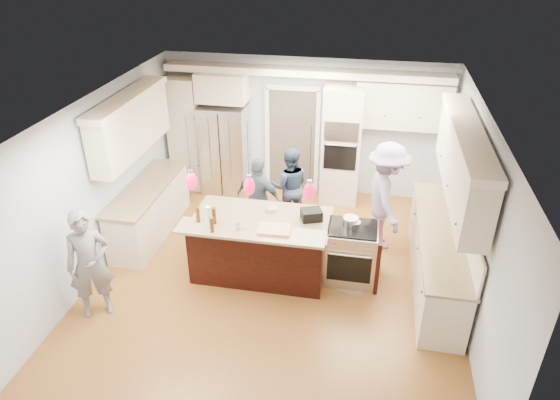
# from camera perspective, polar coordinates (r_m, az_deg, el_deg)

# --- Properties ---
(ground_plane) EXTENTS (6.00, 6.00, 0.00)m
(ground_plane) POSITION_cam_1_polar(r_m,az_deg,el_deg) (7.93, -0.48, -8.50)
(ground_plane) COLOR #915F27
(ground_plane) RESTS_ON ground
(room_shell) EXTENTS (5.54, 6.04, 2.72)m
(room_shell) POSITION_cam_1_polar(r_m,az_deg,el_deg) (6.97, -0.54, 3.44)
(room_shell) COLOR #B2BCC6
(room_shell) RESTS_ON ground
(refrigerator) EXTENTS (0.90, 0.70, 1.80)m
(refrigerator) POSITION_cam_1_polar(r_m,az_deg,el_deg) (10.04, -6.29, 5.78)
(refrigerator) COLOR #B7B7BC
(refrigerator) RESTS_ON ground
(oven_column) EXTENTS (0.72, 0.69, 2.30)m
(oven_column) POSITION_cam_1_polar(r_m,az_deg,el_deg) (9.58, 7.06, 6.20)
(oven_column) COLOR beige
(oven_column) RESTS_ON ground
(back_upper_cabinets) EXTENTS (5.30, 0.61, 2.54)m
(back_upper_cabinets) POSITION_cam_1_polar(r_m,az_deg,el_deg) (9.68, -1.69, 9.94)
(back_upper_cabinets) COLOR beige
(back_upper_cabinets) RESTS_ON ground
(right_counter_run) EXTENTS (0.64, 3.10, 2.51)m
(right_counter_run) POSITION_cam_1_polar(r_m,az_deg,el_deg) (7.58, 18.41, -2.48)
(right_counter_run) COLOR beige
(right_counter_run) RESTS_ON ground
(left_cabinets) EXTENTS (0.64, 2.30, 2.51)m
(left_cabinets) POSITION_cam_1_polar(r_m,az_deg,el_deg) (8.74, -15.39, 2.32)
(left_cabinets) COLOR beige
(left_cabinets) RESTS_ON ground
(kitchen_island) EXTENTS (2.10, 1.46, 1.12)m
(kitchen_island) POSITION_cam_1_polar(r_m,az_deg,el_deg) (7.74, -2.18, -5.12)
(kitchen_island) COLOR black
(kitchen_island) RESTS_ON ground
(island_range) EXTENTS (0.82, 0.71, 0.92)m
(island_range) POSITION_cam_1_polar(r_m,az_deg,el_deg) (7.68, 8.30, -6.04)
(island_range) COLOR #B7B7BC
(island_range) RESTS_ON ground
(pendant_lights) EXTENTS (1.75, 0.15, 1.03)m
(pendant_lights) POSITION_cam_1_polar(r_m,az_deg,el_deg) (6.58, -3.54, 1.62)
(pendant_lights) COLOR black
(pendant_lights) RESTS_ON ground
(person_bar_end) EXTENTS (0.71, 0.64, 1.63)m
(person_bar_end) POSITION_cam_1_polar(r_m,az_deg,el_deg) (7.24, -20.94, -6.90)
(person_bar_end) COLOR slate
(person_bar_end) RESTS_ON ground
(person_far_left) EXTENTS (0.81, 0.68, 1.47)m
(person_far_left) POSITION_cam_1_polar(r_m,az_deg,el_deg) (8.87, 1.12, 1.55)
(person_far_left) COLOR #2B3953
(person_far_left) RESTS_ON ground
(person_far_right) EXTENTS (0.93, 0.60, 1.47)m
(person_far_right) POSITION_cam_1_polar(r_m,az_deg,el_deg) (8.50, -2.39, 0.18)
(person_far_right) COLOR #445460
(person_far_right) RESTS_ON ground
(person_range_side) EXTENTS (0.97, 1.33, 1.85)m
(person_range_side) POSITION_cam_1_polar(r_m,az_deg,el_deg) (8.34, 11.97, 0.41)
(person_range_side) COLOR gray
(person_range_side) RESTS_ON ground
(floor_rug) EXTENTS (0.88, 1.06, 0.01)m
(floor_rug) POSITION_cam_1_polar(r_m,az_deg,el_deg) (7.99, 8.19, -8.49)
(floor_rug) COLOR olive
(floor_rug) RESTS_ON ground
(water_bottle) EXTENTS (0.09, 0.09, 0.33)m
(water_bottle) POSITION_cam_1_polar(r_m,az_deg,el_deg) (6.95, -8.18, -1.95)
(water_bottle) COLOR silver
(water_bottle) RESTS_ON kitchen_island
(beer_bottle_a) EXTENTS (0.07, 0.07, 0.23)m
(beer_bottle_a) POSITION_cam_1_polar(r_m,az_deg,el_deg) (7.13, -9.38, -1.66)
(beer_bottle_a) COLOR #43280C
(beer_bottle_a) RESTS_ON kitchen_island
(beer_bottle_b) EXTENTS (0.07, 0.07, 0.23)m
(beer_bottle_b) POSITION_cam_1_polar(r_m,az_deg,el_deg) (6.87, -7.80, -2.82)
(beer_bottle_b) COLOR #43280C
(beer_bottle_b) RESTS_ON kitchen_island
(beer_bottle_c) EXTENTS (0.07, 0.07, 0.25)m
(beer_bottle_c) POSITION_cam_1_polar(r_m,az_deg,el_deg) (7.05, -7.55, -1.79)
(beer_bottle_c) COLOR #43280C
(beer_bottle_c) RESTS_ON kitchen_island
(drink_can) EXTENTS (0.07, 0.07, 0.13)m
(drink_can) POSITION_cam_1_polar(r_m,az_deg,el_deg) (6.91, -4.84, -2.92)
(drink_can) COLOR #B7B7BC
(drink_can) RESTS_ON kitchen_island
(cutting_board) EXTENTS (0.46, 0.34, 0.03)m
(cutting_board) POSITION_cam_1_polar(r_m,az_deg,el_deg) (6.89, -0.62, -3.38)
(cutting_board) COLOR tan
(cutting_board) RESTS_ON kitchen_island
(pot_large) EXTENTS (0.23, 0.23, 0.14)m
(pot_large) POSITION_cam_1_polar(r_m,az_deg,el_deg) (7.43, 8.07, -2.44)
(pot_large) COLOR #B7B7BC
(pot_large) RESTS_ON island_range
(pot_small) EXTENTS (0.19, 0.19, 0.10)m
(pot_small) POSITION_cam_1_polar(r_m,az_deg,el_deg) (7.40, 8.46, -2.77)
(pot_small) COLOR #B7B7BC
(pot_small) RESTS_ON island_range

